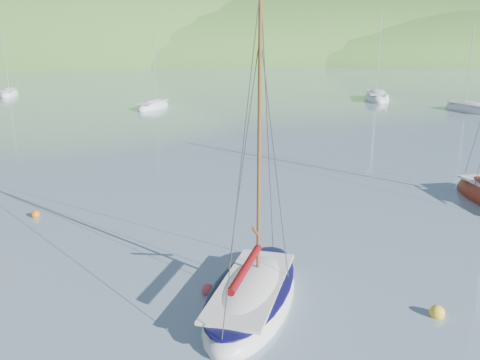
{
  "coord_description": "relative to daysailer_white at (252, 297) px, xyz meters",
  "views": [
    {
      "loc": [
        -2.39,
        -15.36,
        8.5
      ],
      "look_at": [
        0.22,
        8.0,
        1.97
      ],
      "focal_mm": 40.0,
      "sensor_mm": 36.0,
      "label": 1
    }
  ],
  "objects": [
    {
      "name": "ground",
      "position": [
        0.28,
        -0.11,
        -0.23
      ],
      "size": [
        700.0,
        700.0,
        0.0
      ],
      "primitive_type": "plane",
      "color": "slate",
      "rests_on": "ground"
    },
    {
      "name": "shoreline_hills",
      "position": [
        -9.38,
        172.32,
        -0.23
      ],
      "size": [
        690.0,
        135.0,
        56.0
      ],
      "color": "#3E6B28",
      "rests_on": "ground"
    },
    {
      "name": "daysailer_white",
      "position": [
        0.0,
        0.0,
        0.0
      ],
      "size": [
        4.86,
        7.3,
        10.54
      ],
      "rotation": [
        0.0,
        0.0,
        -0.38
      ],
      "color": "white",
      "rests_on": "ground"
    },
    {
      "name": "distant_sloop_a",
      "position": [
        -5.24,
        46.85,
        -0.07
      ],
      "size": [
        4.69,
        6.75,
        9.12
      ],
      "rotation": [
        0.0,
        0.0,
        -0.43
      ],
      "color": "white",
      "rests_on": "ground"
    },
    {
      "name": "distant_sloop_b",
      "position": [
        23.19,
        51.58,
        -0.03
      ],
      "size": [
        5.08,
        9.07,
        12.25
      ],
      "rotation": [
        0.0,
        0.0,
        -0.25
      ],
      "color": "white",
      "rests_on": "ground"
    },
    {
      "name": "distant_sloop_c",
      "position": [
        -25.78,
        62.12,
        -0.06
      ],
      "size": [
        3.37,
        7.13,
        9.79
      ],
      "rotation": [
        0.0,
        0.0,
        0.14
      ],
      "color": "white",
      "rests_on": "ground"
    },
    {
      "name": "distant_sloop_d",
      "position": [
        29.73,
        40.13,
        -0.06
      ],
      "size": [
        4.5,
        7.68,
        10.35
      ],
      "rotation": [
        0.0,
        0.0,
        0.29
      ],
      "color": "white",
      "rests_on": "ground"
    },
    {
      "name": "mooring_buoys",
      "position": [
        -0.58,
        2.24,
        -0.11
      ],
      "size": [
        15.17,
        11.35,
        0.48
      ],
      "color": "yellow",
      "rests_on": "ground"
    }
  ]
}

